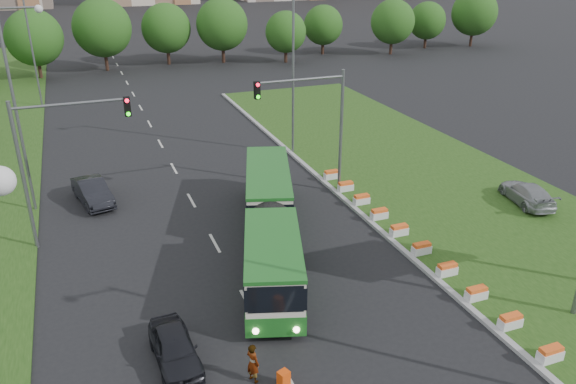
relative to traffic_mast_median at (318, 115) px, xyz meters
name	(u,v)px	position (x,y,z in m)	size (l,w,h in m)	color
ground	(309,290)	(-4.78, -10.00, -5.35)	(360.00, 360.00, 0.00)	black
grass_median	(441,187)	(8.22, -2.00, -5.27)	(14.00, 60.00, 0.15)	#1F4212
median_kerb	(348,202)	(1.27, -2.00, -5.26)	(0.30, 60.00, 0.18)	#9A9A9A
lane_markings	(169,160)	(-7.78, 10.00, -5.35)	(0.20, 100.00, 0.01)	#BAB9B2
flower_planters	(410,239)	(1.92, -8.10, -4.90)	(1.10, 20.30, 0.60)	silver
traffic_mast_median	(318,115)	(0.00, 0.00, 0.00)	(5.76, 0.32, 8.00)	slate
traffic_mast_left	(53,149)	(-15.16, -1.00, 0.00)	(5.76, 0.32, 8.00)	slate
street_lamps	(192,117)	(-7.78, 0.00, 0.65)	(36.00, 60.00, 12.00)	slate
tree_line	(217,31)	(5.22, 45.00, -0.85)	(120.00, 8.00, 9.00)	#245015
articulated_bus	(266,222)	(-5.36, -5.58, -3.75)	(2.48, 15.88, 2.61)	beige
car_left_near	(175,348)	(-11.54, -12.74, -4.69)	(1.56, 3.87, 1.32)	black
car_left_far	(93,192)	(-13.57, 3.88, -4.60)	(1.58, 4.55, 1.50)	black
car_median	(527,193)	(11.51, -6.16, -4.55)	(1.82, 4.48, 1.30)	#92969A
pedestrian	(253,363)	(-9.04, -14.78, -4.54)	(0.59, 0.39, 1.62)	gray
shopping_trolley	(284,379)	(-8.11, -15.50, -5.01)	(0.40, 0.42, 0.69)	#E5460C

